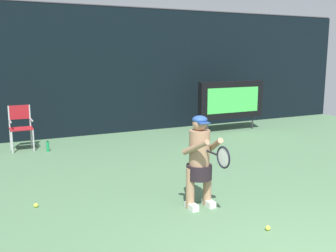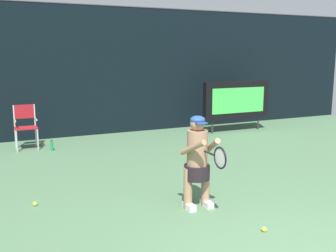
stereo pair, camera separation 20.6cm
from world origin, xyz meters
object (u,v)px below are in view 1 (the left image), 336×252
Objects in this scene: umpire_chair at (21,125)px; tennis_racket at (222,157)px; water_bottle at (48,146)px; tennis_ball_loose at (268,228)px; tennis_player at (200,159)px; scoreboard at (231,100)px; tennis_ball_spare at (36,205)px.

umpire_chair is 5.95m from tennis_racket.
water_bottle is at bearing 105.84° from tennis_racket.
tennis_ball_loose is (1.87, -5.71, -0.09)m from water_bottle.
tennis_ball_loose is (0.35, -0.59, -0.87)m from tennis_racket.
water_bottle is 4.87m from tennis_player.
tennis_ball_loose is at bearing -120.99° from scoreboard.
umpire_chair is 4.08× the size of water_bottle.
tennis_player is (2.01, -5.04, 0.13)m from umpire_chair.
tennis_ball_loose is 1.00× the size of tennis_ball_spare.
tennis_player is at bearing -72.17° from water_bottle.
tennis_player reaches higher than tennis_ball_loose.
tennis_ball_spare is (-6.20, -3.74, -0.91)m from scoreboard.
tennis_ball_loose and tennis_ball_spare have the same top height.
tennis_player is at bearing -68.25° from umpire_chair.
umpire_chair is 1.79× the size of tennis_racket.
tennis_racket is 1.11m from tennis_ball_loose.
water_bottle is (-5.43, -0.21, -0.82)m from scoreboard.
water_bottle reaches higher than tennis_ball_spare.
tennis_racket is at bearing -85.33° from tennis_player.
scoreboard is 5.98m from umpire_chair.
tennis_ball_spare is (-0.77, -3.53, -0.09)m from water_bottle.
tennis_player is at bearing -129.44° from scoreboard.
tennis_racket is (2.05, -5.57, 0.29)m from umpire_chair.
umpire_chair is 5.43m from tennis_player.
tennis_ball_loose is (2.40, -6.16, -0.58)m from umpire_chair.
umpire_chair is at bearing 86.60° from tennis_ball_spare.
tennis_player is (1.48, -4.59, 0.63)m from water_bottle.
tennis_ball_spare is (-2.25, 1.06, -0.72)m from tennis_player.
tennis_ball_spare is (-2.64, 2.18, 0.00)m from tennis_ball_loose.
tennis_ball_loose is at bearing -70.66° from tennis_player.
tennis_player is at bearing 109.34° from tennis_ball_loose.
umpire_chair reaches higher than water_bottle.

